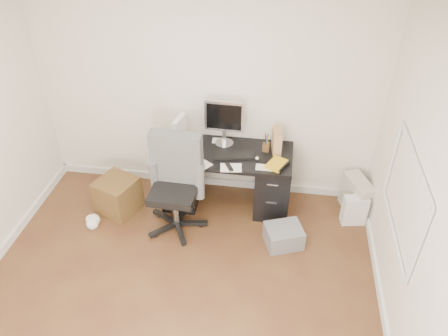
% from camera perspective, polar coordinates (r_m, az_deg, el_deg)
% --- Properties ---
extents(ground, '(4.00, 4.00, 0.00)m').
position_cam_1_polar(ground, '(4.42, -6.90, -17.93)').
color(ground, '#4D2619').
rests_on(ground, ground).
extents(room_shell, '(4.02, 4.02, 2.71)m').
position_cam_1_polar(room_shell, '(3.25, -8.29, -0.08)').
color(room_shell, white).
rests_on(room_shell, ground).
extents(desk, '(1.50, 0.70, 0.75)m').
position_cam_1_polar(desk, '(5.22, 0.41, -1.12)').
color(desk, black).
rests_on(desk, ground).
extents(loose_papers, '(1.10, 0.60, 0.00)m').
position_cam_1_polar(loose_papers, '(5.00, -1.93, 1.94)').
color(loose_papers, white).
rests_on(loose_papers, desk).
extents(lcd_monitor, '(0.46, 0.27, 0.57)m').
position_cam_1_polar(lcd_monitor, '(5.02, 0.04, 5.88)').
color(lcd_monitor, '#BCBDC1').
rests_on(lcd_monitor, desk).
extents(keyboard, '(0.48, 0.23, 0.03)m').
position_cam_1_polar(keyboard, '(4.95, 1.29, 1.67)').
color(keyboard, black).
rests_on(keyboard, desk).
extents(computer_mouse, '(0.07, 0.07, 0.05)m').
position_cam_1_polar(computer_mouse, '(4.88, 4.34, 1.24)').
color(computer_mouse, '#BCBDC1').
rests_on(computer_mouse, desk).
extents(travel_mug, '(0.10, 0.10, 0.17)m').
position_cam_1_polar(travel_mug, '(4.94, -5.30, 2.48)').
color(travel_mug, navy).
rests_on(travel_mug, desk).
extents(white_binder, '(0.18, 0.29, 0.32)m').
position_cam_1_polar(white_binder, '(5.16, -5.79, 4.98)').
color(white_binder, white).
rests_on(white_binder, desk).
extents(magazine_file, '(0.16, 0.26, 0.28)m').
position_cam_1_polar(magazine_file, '(5.00, 6.90, 3.54)').
color(magazine_file, '#A3734F').
rests_on(magazine_file, desk).
extents(pen_cup, '(0.10, 0.10, 0.22)m').
position_cam_1_polar(pen_cup, '(5.01, 5.55, 3.36)').
color(pen_cup, brown).
rests_on(pen_cup, desk).
extents(yellow_book, '(0.27, 0.29, 0.04)m').
position_cam_1_polar(yellow_book, '(4.82, 6.99, 0.48)').
color(yellow_book, gold).
rests_on(yellow_book, desk).
extents(paper_remote, '(0.25, 0.21, 0.02)m').
position_cam_1_polar(paper_remote, '(4.77, 0.91, 0.13)').
color(paper_remote, white).
rests_on(paper_remote, desk).
extents(office_chair, '(0.67, 0.67, 1.15)m').
position_cam_1_polar(office_chair, '(4.81, -6.57, -2.52)').
color(office_chair, '#4E504E').
rests_on(office_chair, ground).
extents(pc_tower, '(0.36, 0.50, 0.46)m').
position_cam_1_polar(pc_tower, '(5.44, 16.91, -3.53)').
color(pc_tower, beige).
rests_on(pc_tower, ground).
extents(shopping_bag, '(0.30, 0.24, 0.37)m').
position_cam_1_polar(shopping_bag, '(5.30, 16.66, -5.30)').
color(shopping_bag, silver).
rests_on(shopping_bag, ground).
extents(wicker_basket, '(0.56, 0.56, 0.43)m').
position_cam_1_polar(wicker_basket, '(5.39, -13.70, -3.49)').
color(wicker_basket, '#453114').
rests_on(wicker_basket, ground).
extents(desk_printer, '(0.48, 0.44, 0.23)m').
position_cam_1_polar(desk_printer, '(4.92, 7.80, -8.77)').
color(desk_printer, slate).
rests_on(desk_printer, ground).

